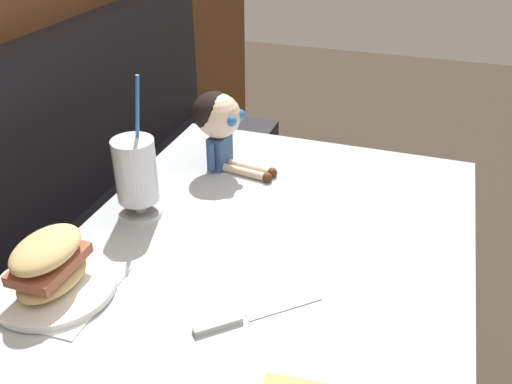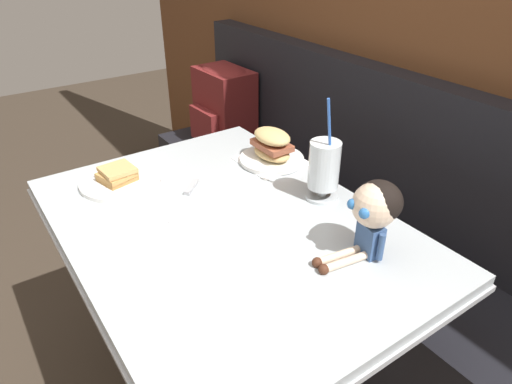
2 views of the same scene
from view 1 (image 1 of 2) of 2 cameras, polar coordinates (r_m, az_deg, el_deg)
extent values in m
cube|color=black|center=(1.68, -19.77, -16.29)|extent=(2.60, 0.48, 0.45)
cube|color=#B2BCC1|center=(1.11, 0.64, -7.13)|extent=(1.10, 0.80, 0.03)
cube|color=#B7BABF|center=(1.12, 0.64, -8.05)|extent=(1.11, 0.81, 0.02)
cylinder|color=#A5A8AD|center=(1.36, 0.55, -19.15)|extent=(0.14, 0.14, 0.65)
cylinder|color=silver|center=(1.25, -11.77, -2.05)|extent=(0.10, 0.10, 0.01)
cylinder|color=silver|center=(1.24, -11.87, -1.27)|extent=(0.03, 0.03, 0.03)
cylinder|color=silver|center=(1.20, -12.30, 2.20)|extent=(0.09, 0.09, 0.14)
cylinder|color=#ADE0A8|center=(1.20, -12.23, 1.66)|extent=(0.08, 0.08, 0.11)
cylinder|color=blue|center=(1.17, -12.12, 6.71)|extent=(0.01, 0.04, 0.22)
cube|color=white|center=(1.08, -19.92, -9.50)|extent=(0.20, 0.20, 0.00)
cylinder|color=white|center=(1.07, -20.00, -9.17)|extent=(0.22, 0.22, 0.01)
ellipsoid|color=tan|center=(1.06, -20.23, -8.15)|extent=(0.15, 0.10, 0.04)
cube|color=#995138|center=(1.04, -20.50, -6.94)|extent=(0.14, 0.09, 0.02)
ellipsoid|color=tan|center=(1.03, -20.82, -5.51)|extent=(0.15, 0.10, 0.04)
cube|color=silver|center=(0.99, 2.92, -11.70)|extent=(0.11, 0.12, 0.00)
cube|color=#B2B5BA|center=(0.95, -3.94, -13.45)|extent=(0.07, 0.08, 0.01)
cube|color=#385689|center=(1.40, -3.74, 4.16)|extent=(0.07, 0.05, 0.08)
sphere|color=beige|center=(1.36, -3.88, 7.84)|extent=(0.11, 0.11, 0.11)
ellipsoid|color=black|center=(1.36, -4.33, 8.23)|extent=(0.13, 0.12, 0.10)
sphere|color=#2D6BB2|center=(1.32, -2.55, 7.31)|extent=(0.03, 0.03, 0.03)
sphere|color=#2D6BB2|center=(1.35, -1.63, 7.97)|extent=(0.03, 0.03, 0.03)
cylinder|color=beige|center=(1.37, -1.10, 2.04)|extent=(0.04, 0.12, 0.02)
cylinder|color=beige|center=(1.39, -0.56, 2.53)|extent=(0.04, 0.12, 0.02)
sphere|color=#4C2819|center=(1.35, 1.16, 1.48)|extent=(0.03, 0.03, 0.03)
sphere|color=#4C2819|center=(1.37, 1.67, 1.99)|extent=(0.03, 0.03, 0.03)
cylinder|color=#385689|center=(1.37, -4.62, 3.63)|extent=(0.02, 0.02, 0.07)
cylinder|color=#385689|center=(1.43, -2.92, 4.96)|extent=(0.02, 0.02, 0.07)
camera|label=2|loc=(1.76, 31.11, 28.35)|focal=32.33mm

